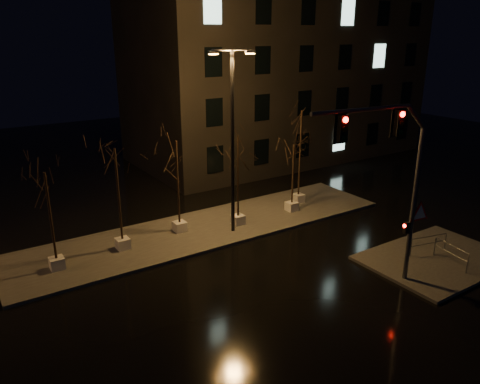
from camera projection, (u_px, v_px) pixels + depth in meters
ground at (272, 272)px, 21.91m from camera, size 90.00×90.00×0.00m
median at (208, 228)px, 26.63m from camera, size 22.00×5.00×0.15m
sidewalk_corner at (436, 259)px, 23.01m from camera, size 7.00×5.00×0.15m
building at (278, 70)px, 41.00m from camera, size 25.00×12.00×15.00m
tree_0 at (47, 195)px, 20.75m from camera, size 1.80×1.80×4.82m
tree_1 at (116, 171)px, 22.65m from camera, size 1.80×1.80×5.41m
tree_2 at (177, 162)px, 24.78m from camera, size 1.80×1.80×5.26m
tree_3 at (238, 156)px, 25.69m from camera, size 1.80×1.80×5.36m
tree_4 at (293, 160)px, 28.02m from camera, size 1.80×1.80×4.30m
tree_5 at (301, 132)px, 29.01m from camera, size 1.80×1.80×6.13m
traffic_signal_mast at (395, 171)px, 18.87m from camera, size 6.40×0.95×7.87m
streetlight_main at (232, 131)px, 24.32m from camera, size 2.42×0.78×9.73m
guard_rail_a at (429, 242)px, 23.27m from camera, size 2.10×0.53×0.93m
guard_rail_b at (451, 251)px, 22.19m from camera, size 0.47×2.04×0.98m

